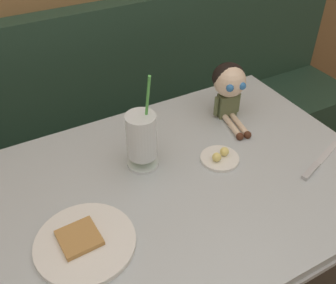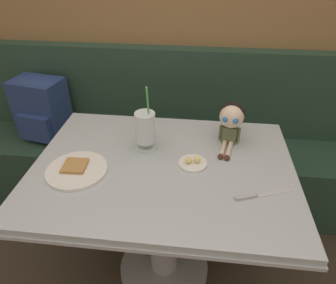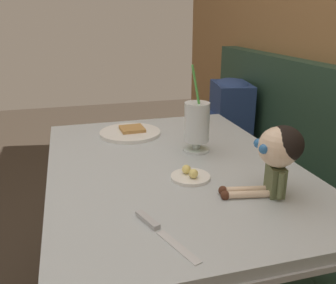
% 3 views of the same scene
% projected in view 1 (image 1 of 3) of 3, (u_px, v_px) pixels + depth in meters
% --- Properties ---
extents(booth_bench, '(2.60, 0.48, 1.00)m').
position_uv_depth(booth_bench, '(117.00, 160.00, 1.83)').
color(booth_bench, '#233D2D').
rests_on(booth_bench, ground).
extents(diner_table, '(1.11, 0.81, 0.74)m').
position_uv_depth(diner_table, '(187.00, 221.00, 1.27)').
color(diner_table, '#B2BCC1').
rests_on(diner_table, ground).
extents(toast_plate, '(0.25, 0.25, 0.03)m').
position_uv_depth(toast_plate, '(85.00, 242.00, 0.95)').
color(toast_plate, white).
rests_on(toast_plate, diner_table).
extents(milkshake_glass, '(0.10, 0.10, 0.31)m').
position_uv_depth(milkshake_glass, '(142.00, 138.00, 1.13)').
color(milkshake_glass, silver).
rests_on(milkshake_glass, diner_table).
extents(butter_saucer, '(0.12, 0.12, 0.04)m').
position_uv_depth(butter_saucer, '(220.00, 158.00, 1.20)').
color(butter_saucer, white).
rests_on(butter_saucer, diner_table).
extents(butter_knife, '(0.23, 0.10, 0.01)m').
position_uv_depth(butter_knife, '(315.00, 166.00, 1.18)').
color(butter_knife, silver).
rests_on(butter_knife, diner_table).
extents(seated_doll, '(0.13, 0.23, 0.20)m').
position_uv_depth(seated_doll, '(229.00, 84.00, 1.31)').
color(seated_doll, '#5B6642').
rests_on(seated_doll, diner_table).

